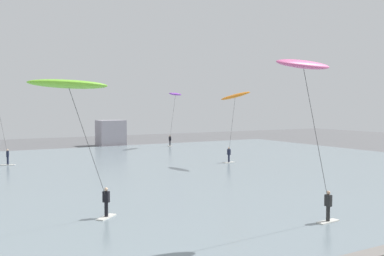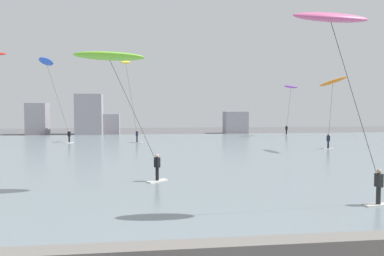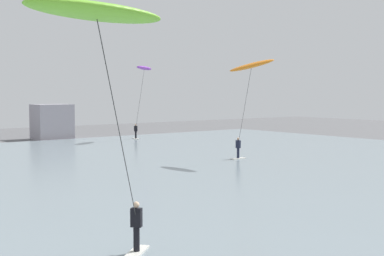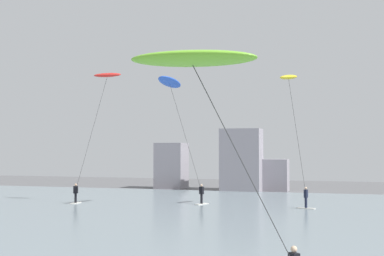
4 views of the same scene
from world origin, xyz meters
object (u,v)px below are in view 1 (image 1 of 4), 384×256
(kitesurfer_orange, at_px, (235,101))
(kitesurfer_lime, at_px, (72,94))
(kitesurfer_purple, at_px, (175,98))
(kitesurfer_pink, at_px, (306,81))

(kitesurfer_orange, bearing_deg, kitesurfer_lime, -142.82)
(kitesurfer_lime, height_order, kitesurfer_orange, kitesurfer_orange)
(kitesurfer_lime, xyz_separation_m, kitesurfer_purple, (24.21, 35.60, 0.62))
(kitesurfer_lime, distance_m, kitesurfer_purple, 43.06)
(kitesurfer_pink, bearing_deg, kitesurfer_orange, 62.20)
(kitesurfer_purple, distance_m, kitesurfer_orange, 20.46)
(kitesurfer_purple, bearing_deg, kitesurfer_pink, -109.91)
(kitesurfer_lime, bearing_deg, kitesurfer_purple, 55.78)
(kitesurfer_orange, bearing_deg, kitesurfer_pink, -117.80)
(kitesurfer_lime, xyz_separation_m, kitesurfer_orange, (20.43, 15.50, -0.01))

